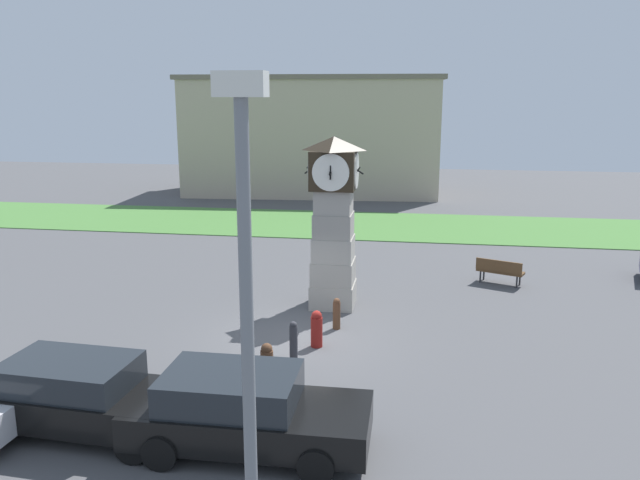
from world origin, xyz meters
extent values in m
plane|color=#4C4C4F|center=(0.00, 0.00, 0.00)|extent=(86.08, 86.08, 0.00)
cube|color=#9F9A90|center=(0.76, 2.95, 0.37)|extent=(1.34, 1.34, 0.74)
cube|color=#9C978D|center=(0.76, 2.95, 1.11)|extent=(1.28, 1.28, 0.74)
cube|color=#A19C92|center=(0.76, 2.95, 1.85)|extent=(1.22, 1.22, 0.74)
cube|color=#9A958B|center=(0.76, 2.95, 2.58)|extent=(1.16, 1.16, 0.74)
cube|color=#9F9A8F|center=(0.76, 2.95, 3.32)|extent=(1.10, 1.10, 0.74)
cube|color=#2D2316|center=(0.76, 2.95, 4.27)|extent=(1.33, 1.33, 1.17)
cylinder|color=white|center=(0.76, 3.63, 4.27)|extent=(1.09, 0.04, 1.09)
cube|color=black|center=(0.76, 3.67, 4.27)|extent=(0.06, 0.25, 0.06)
cube|color=black|center=(0.76, 3.67, 4.27)|extent=(0.04, 0.26, 0.36)
cylinder|color=white|center=(0.76, 2.26, 4.27)|extent=(1.09, 0.04, 1.09)
cube|color=black|center=(0.76, 2.23, 4.27)|extent=(0.06, 0.24, 0.13)
cube|color=black|center=(0.76, 2.23, 4.27)|extent=(0.04, 0.09, 0.41)
cylinder|color=white|center=(1.45, 2.95, 4.27)|extent=(0.04, 1.09, 1.09)
cube|color=black|center=(1.48, 2.95, 4.27)|extent=(0.17, 0.06, 0.22)
cube|color=black|center=(1.48, 2.95, 4.27)|extent=(0.37, 0.04, 0.25)
cylinder|color=white|center=(0.08, 2.95, 4.27)|extent=(0.04, 1.09, 1.09)
cube|color=black|center=(0.04, 2.95, 4.27)|extent=(0.23, 0.06, 0.17)
cube|color=black|center=(0.04, 2.95, 4.27)|extent=(0.36, 0.04, 0.27)
pyramid|color=#2D2316|center=(0.76, 2.95, 5.07)|extent=(1.40, 1.40, 0.42)
cylinder|color=brown|center=(0.10, -3.03, 0.46)|extent=(0.29, 0.29, 0.91)
sphere|color=brown|center=(0.10, -3.03, 0.96)|extent=(0.26, 0.26, 0.26)
cylinder|color=#333338|center=(0.38, -1.47, 0.46)|extent=(0.20, 0.20, 0.92)
sphere|color=#333338|center=(0.38, -1.47, 0.95)|extent=(0.18, 0.18, 0.18)
cylinder|color=maroon|center=(0.79, -0.44, 0.40)|extent=(0.31, 0.31, 0.80)
sphere|color=maroon|center=(0.79, -0.44, 0.85)|extent=(0.28, 0.28, 0.28)
cylinder|color=brown|center=(1.14, 0.93, 0.39)|extent=(0.22, 0.22, 0.78)
sphere|color=brown|center=(1.14, 0.93, 0.81)|extent=(0.20, 0.20, 0.20)
cylinder|color=black|center=(-4.65, -5.07, 0.32)|extent=(0.65, 0.25, 0.64)
cube|color=black|center=(-2.92, -5.35, 0.59)|extent=(4.54, 1.97, 0.64)
cube|color=#1E2328|center=(-3.25, -5.33, 1.18)|extent=(2.53, 1.72, 0.55)
cylinder|color=black|center=(-1.50, -4.60, 0.32)|extent=(0.65, 0.25, 0.64)
cylinder|color=black|center=(-1.59, -6.24, 0.32)|extent=(0.65, 0.25, 0.64)
cylinder|color=black|center=(-4.25, -4.45, 0.32)|extent=(0.65, 0.25, 0.64)
cube|color=black|center=(0.36, -5.47, 0.59)|extent=(4.47, 1.88, 0.63)
cube|color=#1E2328|center=(0.03, -5.47, 1.20)|extent=(2.47, 1.71, 0.59)
cylinder|color=black|center=(1.73, -4.59, 0.32)|extent=(0.64, 0.23, 0.64)
cylinder|color=black|center=(1.75, -6.33, 0.32)|extent=(0.64, 0.23, 0.64)
cylinder|color=black|center=(-1.03, -4.61, 0.32)|extent=(0.64, 0.23, 0.64)
cylinder|color=black|center=(-1.01, -6.36, 0.32)|extent=(0.64, 0.23, 0.64)
cube|color=brown|center=(6.24, 6.20, 0.45)|extent=(1.67, 1.09, 0.08)
cube|color=brown|center=(6.14, 5.97, 0.70)|extent=(1.50, 0.68, 0.40)
cylinder|color=#262628|center=(6.91, 6.14, 0.23)|extent=(0.06, 0.06, 0.45)
cylinder|color=#262628|center=(5.73, 6.64, 0.23)|extent=(0.06, 0.06, 0.45)
cylinder|color=#262628|center=(6.75, 5.77, 0.23)|extent=(0.06, 0.06, 0.45)
cylinder|color=#262628|center=(5.57, 6.27, 0.23)|extent=(0.06, 0.06, 0.45)
cylinder|color=slate|center=(1.61, -9.78, 3.19)|extent=(0.14, 0.14, 6.39)
cube|color=silver|center=(1.61, -9.78, 6.51)|extent=(0.50, 0.24, 0.24)
cube|color=#B7A88E|center=(-3.98, 26.79, 3.76)|extent=(17.05, 8.19, 7.53)
cube|color=#6E6455|center=(-3.98, 26.79, 7.68)|extent=(17.56, 8.44, 0.30)
cube|color=#477A38|center=(0.75, 15.78, 0.02)|extent=(51.65, 7.23, 0.04)
camera|label=1|loc=(3.30, -15.60, 6.38)|focal=35.00mm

